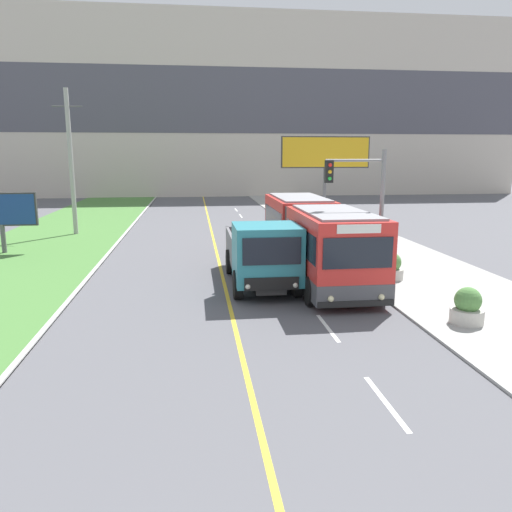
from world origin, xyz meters
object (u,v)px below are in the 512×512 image
planter_round_far (325,228)px  dump_truck (263,256)px  billboard_small (0,211)px  planter_round_near (467,308)px  utility_pole_far (71,162)px  billboard_large (325,155)px  city_bus (314,238)px  planter_round_third (351,244)px  planter_round_second (391,268)px  traffic_light_mast (364,201)px

planter_round_far → dump_truck: bearing=-115.5°
billboard_small → planter_round_near: (17.97, -13.58, -1.63)m
utility_pole_far → billboard_large: size_ratio=1.40×
city_bus → billboard_large: 15.95m
planter_round_near → planter_round_third: (-0.13, 10.91, -0.00)m
city_bus → billboard_large: bearing=73.6°
planter_round_near → utility_pole_far: bearing=128.6°
dump_truck → planter_round_second: 5.42m
planter_round_second → billboard_large: bearing=84.6°
city_bus → billboard_large: size_ratio=1.82×
dump_truck → planter_round_second: bearing=6.3°
planter_round_far → planter_round_third: bearing=-91.0°
city_bus → planter_round_far: size_ratio=10.55×
dump_truck → utility_pole_far: 18.21m
city_bus → traffic_light_mast: (1.18, -2.80, 1.82)m
utility_pole_far → planter_round_third: (15.55, -8.71, -4.02)m
billboard_large → dump_truck: bearing=-111.8°
planter_round_near → planter_round_second: bearing=91.9°
utility_pole_far → planter_round_third: bearing=-29.2°
billboard_small → planter_round_second: billboard_small is taller
city_bus → dump_truck: bearing=-137.0°
city_bus → traffic_light_mast: bearing=-67.2°
planter_round_near → planter_round_third: size_ratio=1.00×
dump_truck → billboard_small: size_ratio=1.90×
city_bus → traffic_light_mast: size_ratio=2.24×
city_bus → dump_truck: size_ratio=1.72×
billboard_small → planter_round_third: (17.84, -2.67, -1.64)m
utility_pole_far → planter_round_third: utility_pole_far is taller
billboard_small → planter_round_near: 22.59m
utility_pole_far → traffic_light_mast: utility_pole_far is taller
billboard_small → planter_round_third: size_ratio=3.22×
planter_round_third → planter_round_far: size_ratio=1.00×
dump_truck → planter_round_third: bearing=48.3°
billboard_large → city_bus: bearing=-106.4°
billboard_small → planter_round_far: bearing=8.8°
planter_round_near → planter_round_second: (-0.18, 5.46, -0.01)m
city_bus → planter_round_second: 3.47m
dump_truck → planter_round_near: size_ratio=6.14×
planter_round_near → traffic_light_mast: bearing=112.2°
traffic_light_mast → planter_round_second: (1.63, 1.03, -2.81)m
billboard_large → planter_round_far: (-1.44, -5.81, -4.42)m
planter_round_near → planter_round_third: 10.92m
billboard_small → planter_round_far: size_ratio=3.23×
utility_pole_far → planter_round_far: size_ratio=8.11×
billboard_small → planter_round_second: size_ratio=3.27×
city_bus → dump_truck: 3.47m
planter_round_third → utility_pole_far: bearing=150.8°
city_bus → traffic_light_mast: traffic_light_mast is taller
city_bus → utility_pole_far: size_ratio=1.30×
utility_pole_far → billboard_small: 6.88m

